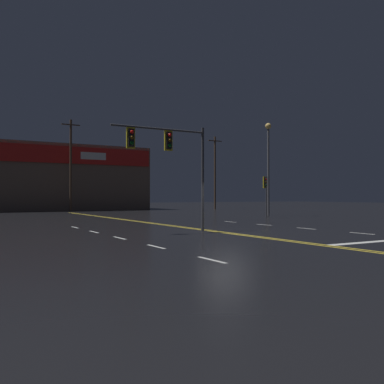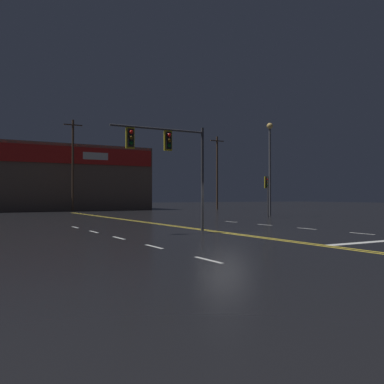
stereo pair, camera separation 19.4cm
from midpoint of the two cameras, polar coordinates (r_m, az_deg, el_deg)
ground_plane at (r=20.80m, az=4.19°, el=-5.43°), size 200.00×200.00×0.00m
road_markings at (r=20.42m, az=8.79°, el=-5.50°), size 15.96×60.00×0.01m
traffic_signal_median at (r=21.03m, az=-3.62°, el=5.65°), size 5.00×0.36×5.28m
traffic_signal_corner_northeast at (r=36.87m, az=9.66°, el=0.62°), size 0.42×0.36×3.46m
streetlight_median_approach at (r=39.99m, az=10.00°, el=4.80°), size 0.56×0.56×8.52m
building_backdrop at (r=58.75m, az=-18.51°, el=1.75°), size 24.04×10.23×8.28m
utility_pole_row at (r=51.90m, az=-17.98°, el=3.76°), size 45.31×0.26×11.79m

